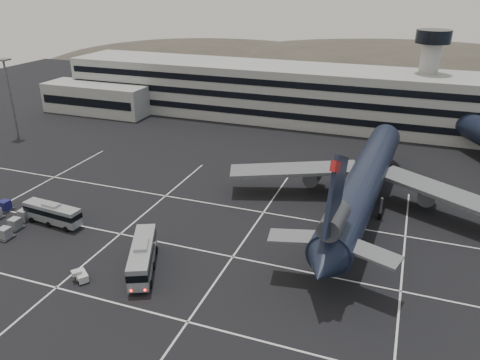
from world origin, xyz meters
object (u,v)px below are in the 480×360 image
at_px(trijet_main, 364,182).
at_px(uld_cluster, 1,221).
at_px(bus_far, 53,213).
at_px(bus_near, 142,255).

bearing_deg(trijet_main, uld_cluster, -151.49).
relative_size(trijet_main, uld_cluster, 5.34).
xyz_separation_m(trijet_main, uld_cluster, (-51.40, -24.06, -4.38)).
height_order(trijet_main, bus_far, trijet_main).
bearing_deg(uld_cluster, bus_far, 24.71).
distance_m(bus_near, uld_cluster, 26.88).
bearing_deg(trijet_main, bus_near, -129.30).
xyz_separation_m(bus_far, uld_cluster, (-7.20, -3.31, -1.05)).
xyz_separation_m(bus_near, bus_far, (-19.51, 5.99, -0.29)).
xyz_separation_m(trijet_main, bus_near, (-24.69, -26.73, -3.05)).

